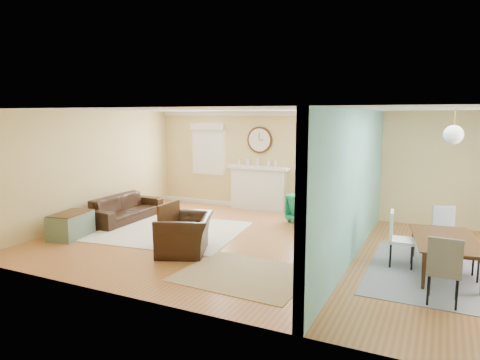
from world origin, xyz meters
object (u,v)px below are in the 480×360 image
object	(u,v)px
dining_table	(446,257)
green_chair	(307,208)
credenza	(349,216)
eames_chair	(185,234)
sofa	(125,208)

from	to	relation	value
dining_table	green_chair	bearing A→B (deg)	43.92
credenza	dining_table	xyz separation A→B (m)	(1.84, -1.61, -0.11)
green_chair	dining_table	size ratio (longest dim) A/B	0.45
eames_chair	green_chair	bearing A→B (deg)	133.79
eames_chair	green_chair	distance (m)	3.37
green_chair	dining_table	bearing A→B (deg)	169.88
green_chair	credenza	bearing A→B (deg)	177.89
sofa	eames_chair	size ratio (longest dim) A/B	1.90
sofa	dining_table	distance (m)	6.96
sofa	eames_chair	bearing A→B (deg)	-119.36
eames_chair	sofa	bearing A→B (deg)	-140.68
sofa	dining_table	size ratio (longest dim) A/B	1.23
credenza	dining_table	size ratio (longest dim) A/B	0.98
sofa	credenza	bearing A→B (deg)	-79.28
sofa	credenza	world-z (taller)	credenza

